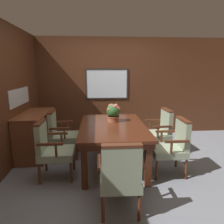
{
  "coord_description": "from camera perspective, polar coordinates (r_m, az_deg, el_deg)",
  "views": [
    {
      "loc": [
        -0.3,
        -3.28,
        1.67
      ],
      "look_at": [
        -0.04,
        0.2,
        0.92
      ],
      "focal_mm": 32.0,
      "sensor_mm": 36.0,
      "label": 1
    }
  ],
  "objects": [
    {
      "name": "dining_table",
      "position": [
        3.5,
        0.18,
        -5.21
      ],
      "size": [
        1.12,
        1.68,
        0.72
      ],
      "color": "#4C2314",
      "rests_on": "ground_plane"
    },
    {
      "name": "ground_plane",
      "position": [
        3.69,
        0.89,
        -14.78
      ],
      "size": [
        14.0,
        14.0,
        0.0
      ],
      "primitive_type": "plane",
      "color": "gray"
    },
    {
      "name": "potted_plant",
      "position": [
        3.67,
        0.39,
        -0.13
      ],
      "size": [
        0.25,
        0.25,
        0.34
      ],
      "color": "#9E5638",
      "rests_on": "dining_table"
    },
    {
      "name": "chair_left_far",
      "position": [
        3.96,
        -14.56,
        -5.67
      ],
      "size": [
        0.53,
        0.53,
        0.91
      ],
      "rotation": [
        0.0,
        0.0,
        1.59
      ],
      "color": "#562B19",
      "rests_on": "ground_plane"
    },
    {
      "name": "chair_left_near",
      "position": [
        3.26,
        -16.89,
        -9.73
      ],
      "size": [
        0.53,
        0.52,
        0.91
      ],
      "rotation": [
        0.0,
        0.0,
        1.58
      ],
      "color": "#562B19",
      "rests_on": "ground_plane"
    },
    {
      "name": "chair_head_near",
      "position": [
        2.4,
        2.35,
        -17.45
      ],
      "size": [
        0.52,
        0.53,
        0.91
      ],
      "rotation": [
        0.0,
        0.0,
        3.13
      ],
      "color": "#562B19",
      "rests_on": "ground_plane"
    },
    {
      "name": "chair_right_far",
      "position": [
        4.06,
        13.3,
        -5.16
      ],
      "size": [
        0.55,
        0.54,
        0.91
      ],
      "rotation": [
        0.0,
        0.0,
        -1.51
      ],
      "color": "#562B19",
      "rests_on": "ground_plane"
    },
    {
      "name": "sideboard_cabinet",
      "position": [
        4.23,
        -20.84,
        -5.87
      ],
      "size": [
        0.53,
        1.16,
        0.84
      ],
      "color": "brown",
      "rests_on": "ground_plane"
    },
    {
      "name": "chair_right_near",
      "position": [
        3.38,
        17.03,
        -8.96
      ],
      "size": [
        0.53,
        0.53,
        0.91
      ],
      "rotation": [
        0.0,
        0.0,
        -1.59
      ],
      "color": "#562B19",
      "rests_on": "ground_plane"
    },
    {
      "name": "wall_left",
      "position": [
        3.64,
        -28.71,
        3.59
      ],
      "size": [
        0.08,
        7.2,
        2.45
      ],
      "color": "#4C2816",
      "rests_on": "ground_plane"
    },
    {
      "name": "wall_back",
      "position": [
        5.16,
        -0.92,
        7.17
      ],
      "size": [
        7.2,
        0.08,
        2.45
      ],
      "color": "#4C2816",
      "rests_on": "ground_plane"
    }
  ]
}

